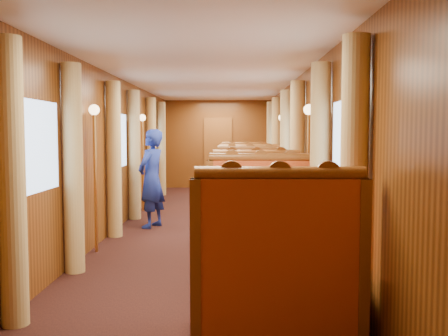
{
  "coord_description": "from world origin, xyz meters",
  "views": [
    {
      "loc": [
        0.4,
        -8.26,
        1.58
      ],
      "look_at": [
        0.28,
        -0.78,
        1.05
      ],
      "focal_mm": 40.0,
      "sensor_mm": 36.0,
      "label": 1
    }
  ],
  "objects_px": {
    "rose_vase_mid": "(254,172)",
    "steward": "(151,179)",
    "banquette_mid_aft": "(251,195)",
    "tea_tray": "(261,219)",
    "table_near": "(268,257)",
    "banquette_far_fwd": "(248,186)",
    "table_far": "(247,184)",
    "teapot_left": "(249,215)",
    "banquette_near_aft": "(261,232)",
    "rose_vase_far": "(248,160)",
    "teapot_right": "(265,214)",
    "teapot_back": "(261,212)",
    "fruit_plate": "(302,219)",
    "table_mid": "(253,205)",
    "banquette_mid_fwd": "(256,212)",
    "passenger": "(251,179)",
    "banquette_far_aft": "(246,178)",
    "banquette_near_fwd": "(277,284)"
  },
  "relations": [
    {
      "from": "table_far",
      "to": "tea_tray",
      "type": "xyz_separation_m",
      "value": [
        -0.07,
        -7.04,
        0.38
      ]
    },
    {
      "from": "table_near",
      "to": "table_far",
      "type": "height_order",
      "value": "same"
    },
    {
      "from": "banquette_near_fwd",
      "to": "steward",
      "type": "distance_m",
      "value": 4.8
    },
    {
      "from": "passenger",
      "to": "banquette_near_aft",
      "type": "bearing_deg",
      "value": -90.0
    },
    {
      "from": "table_near",
      "to": "banquette_mid_aft",
      "type": "relative_size",
      "value": 0.78
    },
    {
      "from": "banquette_far_aft",
      "to": "rose_vase_far",
      "type": "distance_m",
      "value": 1.11
    },
    {
      "from": "banquette_mid_aft",
      "to": "teapot_left",
      "type": "distance_m",
      "value": 4.67
    },
    {
      "from": "banquette_near_fwd",
      "to": "banquette_mid_aft",
      "type": "relative_size",
      "value": 1.0
    },
    {
      "from": "banquette_near_aft",
      "to": "passenger",
      "type": "xyz_separation_m",
      "value": [
        -0.0,
        3.25,
        0.32
      ]
    },
    {
      "from": "banquette_near_fwd",
      "to": "table_mid",
      "type": "bearing_deg",
      "value": 90.0
    },
    {
      "from": "passenger",
      "to": "teapot_back",
      "type": "bearing_deg",
      "value": -90.9
    },
    {
      "from": "banquette_mid_aft",
      "to": "teapot_left",
      "type": "height_order",
      "value": "banquette_mid_aft"
    },
    {
      "from": "fruit_plate",
      "to": "teapot_back",
      "type": "bearing_deg",
      "value": 152.1
    },
    {
      "from": "table_near",
      "to": "banquette_mid_aft",
      "type": "height_order",
      "value": "banquette_mid_aft"
    },
    {
      "from": "rose_vase_mid",
      "to": "steward",
      "type": "xyz_separation_m",
      "value": [
        -1.7,
        -0.06,
        -0.11
      ]
    },
    {
      "from": "banquette_mid_aft",
      "to": "teapot_back",
      "type": "distance_m",
      "value": 4.44
    },
    {
      "from": "table_mid",
      "to": "banquette_mid_fwd",
      "type": "distance_m",
      "value": 1.02
    },
    {
      "from": "banquette_mid_aft",
      "to": "tea_tray",
      "type": "relative_size",
      "value": 3.94
    },
    {
      "from": "teapot_left",
      "to": "teapot_back",
      "type": "height_order",
      "value": "teapot_left"
    },
    {
      "from": "banquette_far_fwd",
      "to": "teapot_left",
      "type": "distance_m",
      "value": 6.13
    },
    {
      "from": "banquette_far_fwd",
      "to": "table_far",
      "type": "bearing_deg",
      "value": 90.0
    },
    {
      "from": "table_near",
      "to": "banquette_mid_aft",
      "type": "bearing_deg",
      "value": 90.0
    },
    {
      "from": "tea_tray",
      "to": "banquette_mid_aft",
      "type": "bearing_deg",
      "value": 89.17
    },
    {
      "from": "teapot_right",
      "to": "steward",
      "type": "relative_size",
      "value": 0.1
    },
    {
      "from": "table_far",
      "to": "tea_tray",
      "type": "bearing_deg",
      "value": -90.54
    },
    {
      "from": "banquette_far_fwd",
      "to": "banquette_far_aft",
      "type": "relative_size",
      "value": 1.0
    },
    {
      "from": "banquette_mid_aft",
      "to": "tea_tray",
      "type": "xyz_separation_m",
      "value": [
        -0.07,
        -4.55,
        0.33
      ]
    },
    {
      "from": "tea_tray",
      "to": "steward",
      "type": "height_order",
      "value": "steward"
    },
    {
      "from": "banquette_mid_fwd",
      "to": "passenger",
      "type": "distance_m",
      "value": 1.81
    },
    {
      "from": "banquette_mid_aft",
      "to": "table_far",
      "type": "bearing_deg",
      "value": 90.0
    },
    {
      "from": "fruit_plate",
      "to": "rose_vase_mid",
      "type": "xyz_separation_m",
      "value": [
        -0.3,
        3.63,
        0.16
      ]
    },
    {
      "from": "banquette_far_aft",
      "to": "banquette_near_aft",
      "type": "bearing_deg",
      "value": -90.0
    },
    {
      "from": "banquette_near_aft",
      "to": "banquette_far_aft",
      "type": "bearing_deg",
      "value": 90.0
    },
    {
      "from": "banquette_near_fwd",
      "to": "table_far",
      "type": "relative_size",
      "value": 1.28
    },
    {
      "from": "tea_tray",
      "to": "rose_vase_far",
      "type": "xyz_separation_m",
      "value": [
        0.09,
        7.07,
        0.17
      ]
    },
    {
      "from": "table_near",
      "to": "banquette_near_aft",
      "type": "height_order",
      "value": "banquette_near_aft"
    },
    {
      "from": "teapot_right",
      "to": "fruit_plate",
      "type": "xyz_separation_m",
      "value": [
        0.35,
        -0.01,
        -0.05
      ]
    },
    {
      "from": "table_near",
      "to": "table_far",
      "type": "bearing_deg",
      "value": 90.0
    },
    {
      "from": "banquette_near_aft",
      "to": "teapot_left",
      "type": "distance_m",
      "value": 1.22
    },
    {
      "from": "fruit_plate",
      "to": "passenger",
      "type": "distance_m",
      "value": 4.39
    },
    {
      "from": "banquette_near_aft",
      "to": "rose_vase_far",
      "type": "height_order",
      "value": "banquette_near_aft"
    },
    {
      "from": "banquette_mid_aft",
      "to": "tea_tray",
      "type": "bearing_deg",
      "value": -90.83
    },
    {
      "from": "table_mid",
      "to": "rose_vase_mid",
      "type": "height_order",
      "value": "rose_vase_mid"
    },
    {
      "from": "banquette_near_aft",
      "to": "teapot_right",
      "type": "relative_size",
      "value": 8.29
    },
    {
      "from": "teapot_right",
      "to": "rose_vase_far",
      "type": "xyz_separation_m",
      "value": [
        0.06,
        7.13,
        0.11
      ]
    },
    {
      "from": "teapot_back",
      "to": "teapot_left",
      "type": "bearing_deg",
      "value": -131.12
    },
    {
      "from": "rose_vase_far",
      "to": "passenger",
      "type": "distance_m",
      "value": 2.77
    },
    {
      "from": "teapot_left",
      "to": "rose_vase_mid",
      "type": "height_order",
      "value": "rose_vase_mid"
    },
    {
      "from": "banquette_far_fwd",
      "to": "tea_tray",
      "type": "xyz_separation_m",
      "value": [
        -0.07,
        -6.03,
        0.33
      ]
    },
    {
      "from": "banquette_mid_aft",
      "to": "banquette_far_fwd",
      "type": "distance_m",
      "value": 1.47
    }
  ]
}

